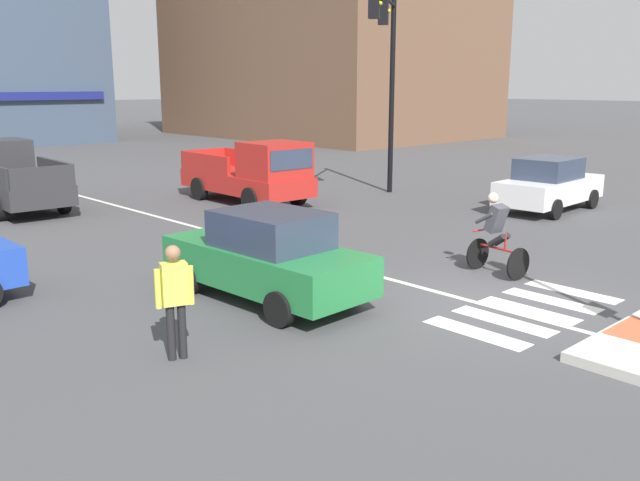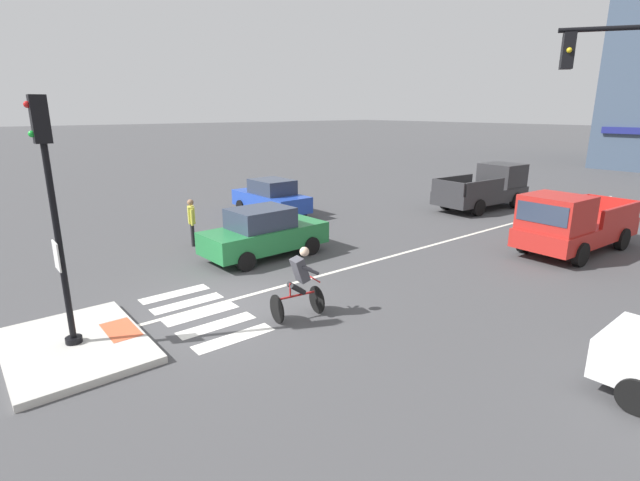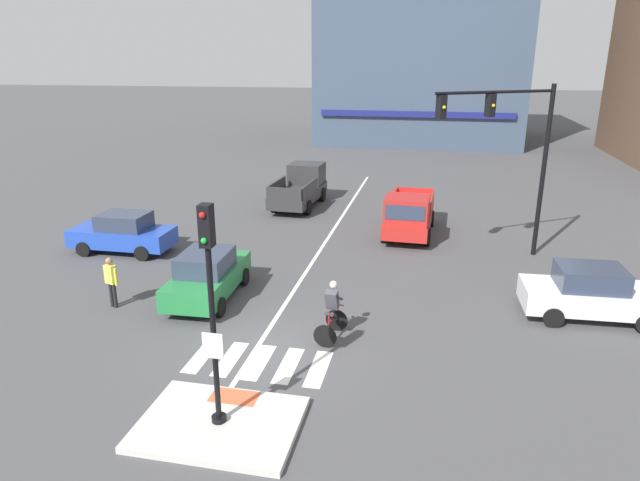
{
  "view_description": "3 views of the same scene",
  "coord_description": "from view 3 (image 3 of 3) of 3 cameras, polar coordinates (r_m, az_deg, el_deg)",
  "views": [
    {
      "loc": [
        -10.35,
        -6.42,
        3.84
      ],
      "look_at": [
        -1.43,
        3.06,
        0.84
      ],
      "focal_mm": 38.3,
      "sensor_mm": 36.0,
      "label": 1
    },
    {
      "loc": [
        9.82,
        -4.97,
        4.68
      ],
      "look_at": [
        -0.34,
        3.18,
        1.05
      ],
      "focal_mm": 26.52,
      "sensor_mm": 36.0,
      "label": 2
    },
    {
      "loc": [
        4.2,
        -12.89,
        7.49
      ],
      "look_at": [
        0.62,
        4.06,
        1.87
      ],
      "focal_mm": 31.17,
      "sensor_mm": 36.0,
      "label": 3
    }
  ],
  "objects": [
    {
      "name": "building_corner_right",
      "position": [
        58.38,
        10.61,
        20.34
      ],
      "size": [
        18.94,
        18.14,
        20.34
      ],
      "color": "#3D4C60",
      "rests_on": "ground"
    },
    {
      "name": "crosswalk_stripe_a",
      "position": [
        15.43,
        -12.02,
        -11.49
      ],
      "size": [
        0.44,
        1.8,
        0.01
      ],
      "primitive_type": "cube",
      "color": "silver",
      "rests_on": "ground"
    },
    {
      "name": "crosswalk_stripe_b",
      "position": [
        15.15,
        -9.21,
        -11.9
      ],
      "size": [
        0.44,
        1.8,
        0.01
      ],
      "primitive_type": "cube",
      "color": "silver",
      "rests_on": "ground"
    },
    {
      "name": "tactile_pad_front",
      "position": [
        13.37,
        -8.81,
        -15.56
      ],
      "size": [
        1.1,
        0.6,
        0.01
      ],
      "primitive_type": "cube",
      "color": "#DB5B38",
      "rests_on": "traffic_island"
    },
    {
      "name": "traffic_island",
      "position": [
        12.73,
        -10.28,
        -18.01
      ],
      "size": [
        3.41,
        2.51,
        0.15
      ],
      "primitive_type": "cube",
      "color": "beige",
      "rests_on": "ground"
    },
    {
      "name": "car_white_cross_right",
      "position": [
        18.72,
        26.14,
        -4.87
      ],
      "size": [
        4.17,
        1.99,
        1.64
      ],
      "color": "white",
      "rests_on": "ground"
    },
    {
      "name": "traffic_light_mast",
      "position": [
        22.04,
        19.27,
        9.59
      ],
      "size": [
        4.37,
        3.07,
        6.69
      ],
      "color": "black",
      "rests_on": "ground"
    },
    {
      "name": "car_green_westbound_near",
      "position": [
        18.55,
        -11.46,
        -3.51
      ],
      "size": [
        1.97,
        4.16,
        1.64
      ],
      "color": "#237A3D",
      "rests_on": "ground"
    },
    {
      "name": "pickup_truck_red_eastbound_far",
      "position": [
        24.86,
        9.09,
        2.56
      ],
      "size": [
        2.19,
        5.16,
        2.08
      ],
      "color": "red",
      "rests_on": "ground"
    },
    {
      "name": "pickup_truck_charcoal_westbound_distant",
      "position": [
        30.16,
        -1.96,
        5.5
      ],
      "size": [
        2.23,
        5.18,
        2.08
      ],
      "color": "#2D2D30",
      "rests_on": "ground"
    },
    {
      "name": "ground_plane",
      "position": [
        15.49,
        -5.47,
        -11.04
      ],
      "size": [
        300.0,
        300.0,
        0.0
      ],
      "primitive_type": "plane",
      "color": "#474749"
    },
    {
      "name": "pedestrian_at_curb_left",
      "position": [
        18.67,
        -20.66,
        -3.65
      ],
      "size": [
        0.53,
        0.33,
        1.67
      ],
      "color": "black",
      "rests_on": "ground"
    },
    {
      "name": "car_blue_cross_left",
      "position": [
        23.98,
        -19.57,
        0.73
      ],
      "size": [
        4.12,
        1.88,
        1.64
      ],
      "color": "#2347B7",
      "rests_on": "ground"
    },
    {
      "name": "cyclist",
      "position": [
        15.63,
        1.22,
        -7.1
      ],
      "size": [
        0.79,
        1.17,
        1.68
      ],
      "color": "black",
      "rests_on": "ground"
    },
    {
      "name": "crosswalk_stripe_d",
      "position": [
        14.7,
        -3.26,
        -12.67
      ],
      "size": [
        0.44,
        1.8,
        0.01
      ],
      "primitive_type": "cube",
      "color": "silver",
      "rests_on": "ground"
    },
    {
      "name": "lane_centre_line",
      "position": [
        24.5,
        0.78,
        0.18
      ],
      "size": [
        0.14,
        28.0,
        0.01
      ],
      "primitive_type": "cube",
      "color": "silver",
      "rests_on": "ground"
    },
    {
      "name": "signal_pole",
      "position": [
        11.26,
        -11.13,
        -5.76
      ],
      "size": [
        0.44,
        0.38,
        4.78
      ],
      "color": "black",
      "rests_on": "traffic_island"
    },
    {
      "name": "crosswalk_stripe_e",
      "position": [
        14.54,
        -0.15,
        -13.02
      ],
      "size": [
        0.44,
        1.8,
        0.01
      ],
      "primitive_type": "cube",
      "color": "silver",
      "rests_on": "ground"
    },
    {
      "name": "crosswalk_stripe_c",
      "position": [
        14.91,
        -6.28,
        -12.3
      ],
      "size": [
        0.44,
        1.8,
        0.01
      ],
      "primitive_type": "cube",
      "color": "silver",
      "rests_on": "ground"
    }
  ]
}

